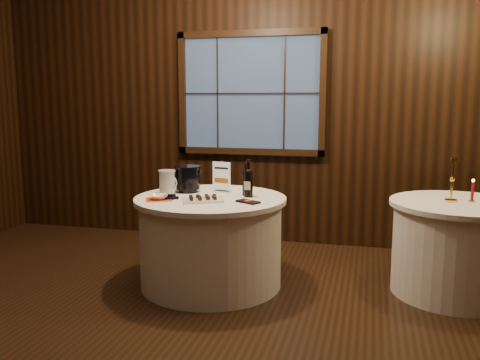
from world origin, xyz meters
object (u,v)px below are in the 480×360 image
(cracker_bowl, at_px, (159,197))
(brass_candlestick, at_px, (452,186))
(ice_bucket, at_px, (188,178))
(chocolate_plate, at_px, (203,199))
(sign_stand, at_px, (222,182))
(side_table, at_px, (456,248))
(port_bottle_right, at_px, (248,181))
(red_candle, at_px, (472,193))
(chocolate_box, at_px, (248,202))
(grape_bunch, at_px, (171,197))
(glass_pitcher, at_px, (167,182))
(main_table, at_px, (211,241))
(port_bottle_left, at_px, (246,181))

(cracker_bowl, distance_m, brass_candlestick, 2.37)
(ice_bucket, distance_m, chocolate_plate, 0.46)
(sign_stand, height_order, cracker_bowl, sign_stand)
(side_table, xyz_separation_m, ice_bucket, (-2.26, -0.13, 0.51))
(cracker_bowl, relative_size, brass_candlestick, 0.42)
(port_bottle_right, height_order, red_candle, port_bottle_right)
(brass_candlestick, bearing_deg, side_table, 7.52)
(ice_bucket, height_order, brass_candlestick, brass_candlestick)
(sign_stand, bearing_deg, chocolate_plate, -82.75)
(port_bottle_right, relative_size, ice_bucket, 1.35)
(chocolate_box, bearing_deg, red_candle, 44.65)
(ice_bucket, distance_m, grape_bunch, 0.38)
(glass_pitcher, bearing_deg, ice_bucket, 69.09)
(sign_stand, height_order, glass_pitcher, sign_stand)
(red_candle, bearing_deg, sign_stand, -177.99)
(brass_candlestick, bearing_deg, cracker_bowl, -167.67)
(main_table, relative_size, ice_bucket, 5.47)
(sign_stand, relative_size, chocolate_box, 1.47)
(ice_bucket, relative_size, brass_candlestick, 0.65)
(sign_stand, bearing_deg, side_table, 14.01)
(port_bottle_right, bearing_deg, cracker_bowl, -153.12)
(port_bottle_left, xyz_separation_m, ice_bucket, (-0.54, 0.02, -0.00))
(cracker_bowl, bearing_deg, main_table, 29.65)
(sign_stand, relative_size, ice_bucket, 1.20)
(main_table, xyz_separation_m, side_table, (2.00, 0.30, 0.00))
(side_table, relative_size, port_bottle_right, 3.42)
(brass_candlestick, bearing_deg, port_bottle_right, -172.79)
(port_bottle_right, xyz_separation_m, brass_candlestick, (1.63, 0.21, -0.01))
(cracker_bowl, bearing_deg, port_bottle_left, 29.35)
(main_table, xyz_separation_m, chocolate_box, (0.36, -0.15, 0.39))
(side_table, relative_size, glass_pitcher, 5.15)
(ice_bucket, bearing_deg, glass_pitcher, -134.90)
(ice_bucket, height_order, chocolate_box, ice_bucket)
(port_bottle_right, xyz_separation_m, glass_pitcher, (-0.71, -0.05, -0.03))
(main_table, bearing_deg, sign_stand, 82.14)
(sign_stand, bearing_deg, port_bottle_left, -6.88)
(grape_bunch, bearing_deg, side_table, 12.16)
(port_bottle_left, bearing_deg, chocolate_box, -95.09)
(main_table, distance_m, sign_stand, 0.53)
(ice_bucket, xyz_separation_m, grape_bunch, (-0.01, -0.36, -0.10))
(main_table, height_order, port_bottle_right, port_bottle_right)
(chocolate_box, bearing_deg, port_bottle_left, 136.05)
(port_bottle_right, bearing_deg, side_table, 10.48)
(port_bottle_left, distance_m, glass_pitcher, 0.69)
(port_bottle_left, relative_size, chocolate_plate, 0.75)
(grape_bunch, bearing_deg, ice_bucket, 87.90)
(side_table, height_order, grape_bunch, grape_bunch)
(cracker_bowl, bearing_deg, grape_bunch, 13.15)
(ice_bucket, xyz_separation_m, brass_candlestick, (2.20, 0.12, 0.01))
(chocolate_plate, bearing_deg, glass_pitcher, 150.34)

